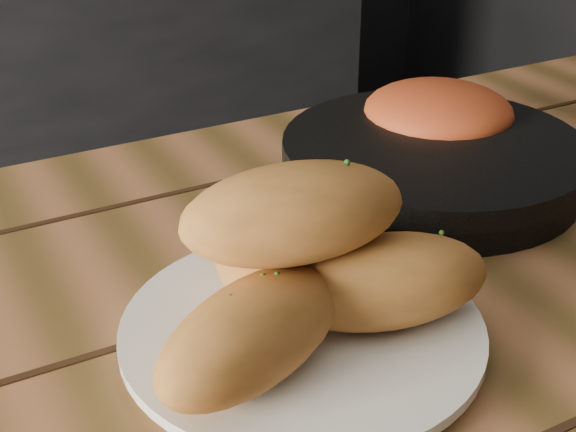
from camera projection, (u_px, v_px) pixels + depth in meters
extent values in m
cube|color=#9E623B|center=(409.00, 378.00, 0.55)|extent=(1.58, 0.87, 0.04)
cylinder|color=white|center=(302.00, 337.00, 0.54)|extent=(0.22, 0.22, 0.01)
cylinder|color=white|center=(302.00, 327.00, 0.54)|extent=(0.25, 0.25, 0.01)
ellipsoid|color=#C67637|center=(253.00, 333.00, 0.48)|extent=(0.16, 0.12, 0.06)
ellipsoid|color=#C67637|center=(384.00, 282.00, 0.52)|extent=(0.16, 0.10, 0.06)
ellipsoid|color=#C67637|center=(260.00, 249.00, 0.56)|extent=(0.11, 0.15, 0.06)
ellipsoid|color=#C67637|center=(294.00, 213.00, 0.49)|extent=(0.15, 0.09, 0.06)
cylinder|color=black|center=(432.00, 169.00, 0.76)|extent=(0.27, 0.27, 0.03)
cylinder|color=black|center=(434.00, 150.00, 0.75)|extent=(0.28, 0.28, 0.02)
cylinder|color=white|center=(436.00, 134.00, 0.82)|extent=(0.18, 0.18, 0.04)
ellipsoid|color=red|center=(438.00, 111.00, 0.81)|extent=(0.15, 0.15, 0.05)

